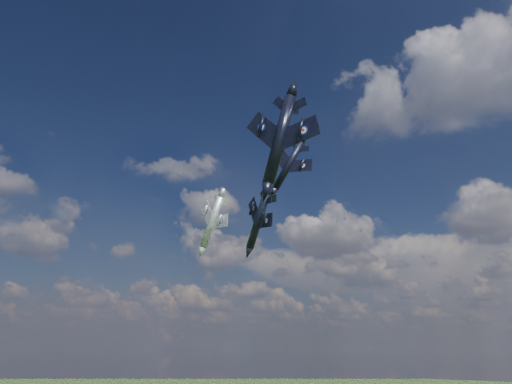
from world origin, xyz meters
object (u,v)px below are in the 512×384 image
Objects in this scene: jet_right_navy at (280,139)px; jet_high_navy at (288,166)px; jet_left_silver at (212,222)px; jet_lead_navy at (258,221)px.

jet_high_navy is at bearing 116.47° from jet_right_navy.
jet_right_navy is at bearing -25.80° from jet_left_silver.
jet_left_silver is at bearing -177.57° from jet_lead_navy.
jet_right_navy is 45.44m from jet_left_silver.
jet_high_navy is (5.56, 1.78, 9.75)m from jet_lead_navy.
jet_lead_navy is 0.92× the size of jet_left_silver.
jet_lead_navy is 11.36m from jet_high_navy.
jet_right_navy is at bearing -24.11° from jet_lead_navy.
jet_right_navy is (19.58, -20.33, 3.51)m from jet_lead_navy.
jet_high_navy reaches higher than jet_lead_navy.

